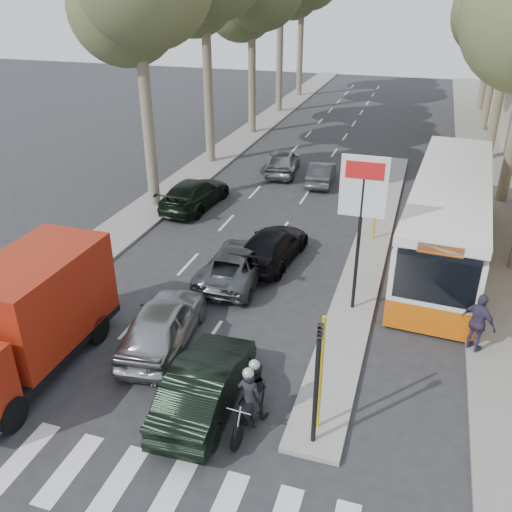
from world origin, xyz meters
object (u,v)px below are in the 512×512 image
at_px(city_bus, 448,215).
at_px(motorcycle, 252,395).
at_px(dark_hatchback, 206,384).
at_px(red_truck, 27,317).
at_px(silver_hatchback, 163,324).

height_order(city_bus, motorcycle, city_bus).
relative_size(dark_hatchback, motorcycle, 2.06).
xyz_separation_m(dark_hatchback, red_truck, (-5.49, 0.04, 1.03)).
bearing_deg(motorcycle, city_bus, 71.40).
relative_size(silver_hatchback, city_bus, 0.35).
relative_size(dark_hatchback, red_truck, 0.72).
distance_m(red_truck, motorcycle, 6.90).
bearing_deg(red_truck, silver_hatchback, 34.57).
xyz_separation_m(red_truck, city_bus, (11.50, 11.57, 0.03)).
relative_size(silver_hatchback, dark_hatchback, 1.01).
relative_size(city_bus, motorcycle, 5.99).
xyz_separation_m(dark_hatchback, motorcycle, (1.34, -0.14, 0.10)).
bearing_deg(red_truck, motorcycle, -1.65).
distance_m(silver_hatchback, city_bus, 12.62).
distance_m(silver_hatchback, red_truck, 3.95).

